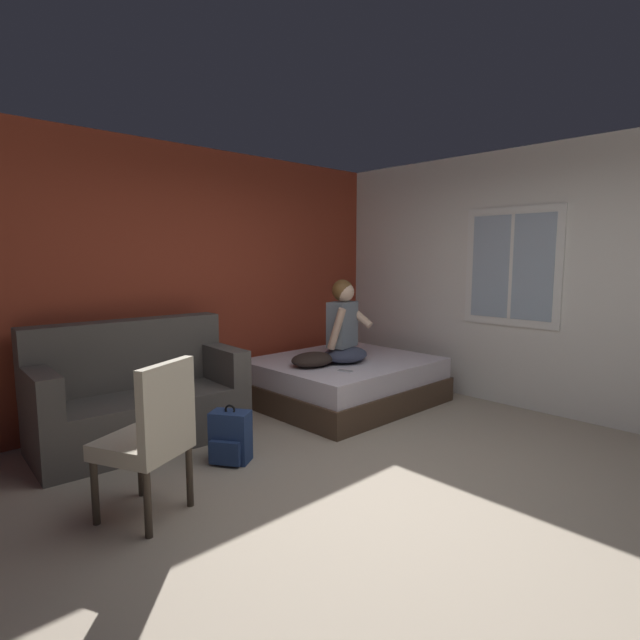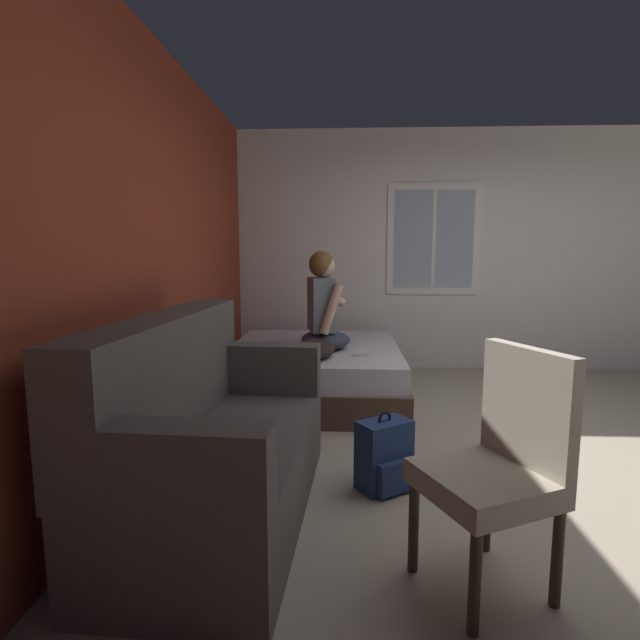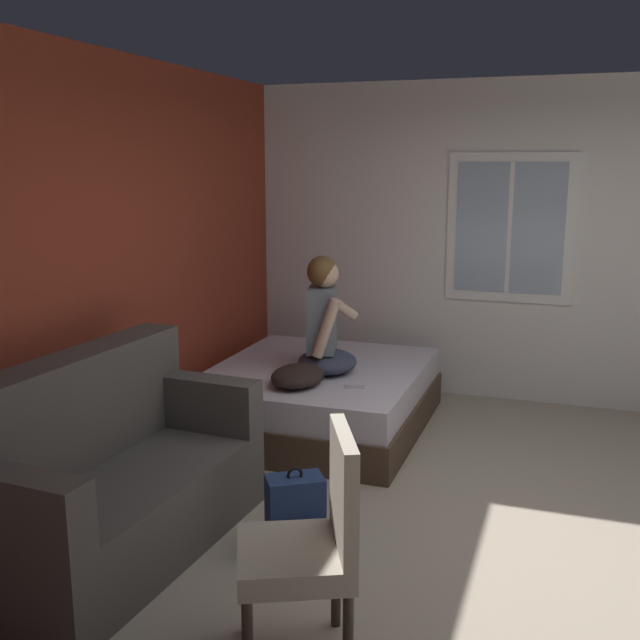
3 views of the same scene
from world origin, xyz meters
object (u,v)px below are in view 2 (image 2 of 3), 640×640
at_px(side_chair, 500,460).
at_px(cell_phone, 361,355).
at_px(couch, 210,442).
at_px(throw_pillow, 314,349).
at_px(person_seated, 324,309).
at_px(backpack, 385,456).
at_px(bed, 314,372).

height_order(side_chair, cell_phone, side_chair).
distance_m(couch, throw_pillow, 1.71).
distance_m(side_chair, throw_pillow, 2.30).
bearing_deg(side_chair, cell_phone, 12.20).
xyz_separation_m(person_seated, backpack, (-1.71, -0.42, -0.64)).
relative_size(couch, person_seated, 1.99).
height_order(side_chair, person_seated, person_seated).
xyz_separation_m(person_seated, cell_phone, (-0.32, -0.33, -0.35)).
bearing_deg(throw_pillow, couch, 165.33).
xyz_separation_m(couch, backpack, (0.33, -0.92, -0.20)).
xyz_separation_m(side_chair, throw_pillow, (2.13, 0.87, 0.02)).
distance_m(bed, cell_phone, 0.64).
xyz_separation_m(couch, throw_pillow, (1.65, -0.43, 0.16)).
bearing_deg(person_seated, backpack, -166.20).
xyz_separation_m(bed, couch, (-2.14, 0.41, 0.16)).
distance_m(backpack, cell_phone, 1.43).
height_order(side_chair, throw_pillow, side_chair).
relative_size(bed, throw_pillow, 3.84).
bearing_deg(couch, throw_pillow, -14.67).
bearing_deg(couch, cell_phone, -25.65).
height_order(couch, cell_phone, couch).
relative_size(bed, person_seated, 2.11).
bearing_deg(couch, person_seated, -13.78).
bearing_deg(backpack, cell_phone, 3.87).
xyz_separation_m(couch, person_seated, (2.04, -0.50, 0.44)).
relative_size(couch, cell_phone, 12.12).
distance_m(couch, person_seated, 2.15).
xyz_separation_m(backpack, throw_pillow, (1.32, 0.49, 0.36)).
height_order(couch, side_chair, couch).
xyz_separation_m(throw_pillow, cell_phone, (0.07, -0.39, -0.07)).
relative_size(person_seated, throw_pillow, 1.82).
relative_size(bed, side_chair, 1.88).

